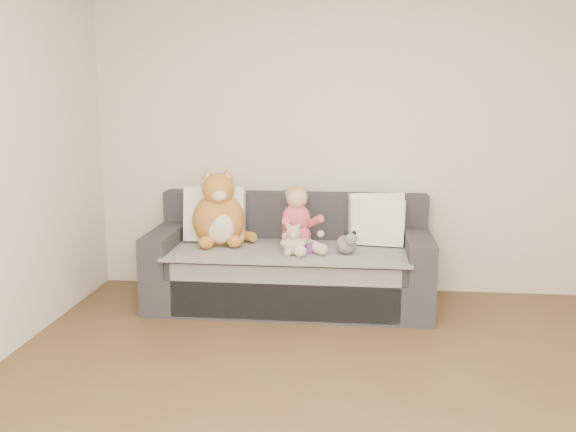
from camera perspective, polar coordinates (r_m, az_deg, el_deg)
The scene contains 10 objects.
room_shell at distance 3.33m, azimuth 6.63°, elevation 4.36°, with size 5.00×5.00×5.00m.
sofa at distance 5.16m, azimuth 0.23°, elevation -4.40°, with size 2.20×0.94×0.85m.
cushion_left at distance 5.28m, azimuth -6.53°, elevation 0.19°, with size 0.50×0.24×0.46m.
cushion_right_back at distance 5.25m, azimuth 7.84°, elevation -0.16°, with size 0.47×0.27×0.42m.
cushion_right_front at distance 5.15m, azimuth 8.09°, elevation -0.57°, with size 0.42×0.23×0.38m.
toddler at distance 5.02m, azimuth 0.90°, elevation -0.50°, with size 0.38×0.50×0.49m.
plush_cat at distance 5.15m, azimuth -6.14°, elevation 0.06°, with size 0.52×0.50×0.65m.
teddy_bear at distance 4.81m, azimuth 0.45°, elevation -2.34°, with size 0.19×0.15×0.24m.
plush_cow at distance 4.86m, azimuth 5.27°, elevation -2.46°, with size 0.16×0.23×0.19m.
sippy_cup at distance 4.87m, azimuth 1.83°, elevation -2.63°, with size 0.10×0.07×0.11m.
Camera 1 is at (-0.03, -2.89, 1.68)m, focal length 40.00 mm.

